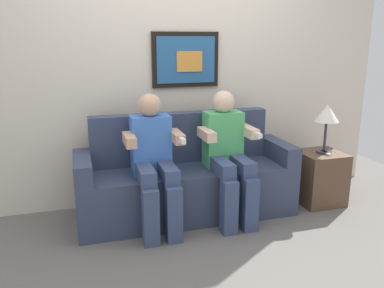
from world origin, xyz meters
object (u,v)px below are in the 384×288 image
(spare_remote_on_table, at_px, (326,153))
(person_on_right, at_px, (228,152))
(couch, at_px, (186,181))
(person_on_left, at_px, (154,158))
(table_lamp, at_px, (327,115))
(side_table_right, at_px, (319,178))

(spare_remote_on_table, bearing_deg, person_on_right, -179.65)
(couch, xyz_separation_m, person_on_left, (-0.32, -0.17, 0.29))
(spare_remote_on_table, bearing_deg, table_lamp, 81.55)
(couch, bearing_deg, side_table_right, -4.66)
(side_table_right, xyz_separation_m, spare_remote_on_table, (0.01, -0.05, 0.26))
(table_lamp, bearing_deg, person_on_left, -178.34)
(person_on_right, relative_size, spare_remote_on_table, 8.54)
(couch, distance_m, person_on_right, 0.46)
(couch, bearing_deg, table_lamp, -5.22)
(person_on_left, distance_m, person_on_right, 0.64)
(table_lamp, bearing_deg, spare_remote_on_table, -98.45)
(person_on_right, distance_m, side_table_right, 1.04)
(couch, xyz_separation_m, side_table_right, (1.30, -0.11, -0.06))
(side_table_right, distance_m, spare_remote_on_table, 0.27)
(person_on_left, height_order, table_lamp, person_on_left)
(side_table_right, distance_m, table_lamp, 0.61)
(person_on_left, xyz_separation_m, spare_remote_on_table, (1.62, 0.01, -0.10))
(person_on_left, relative_size, table_lamp, 2.41)
(couch, xyz_separation_m, person_on_right, (0.32, -0.17, 0.29))
(person_on_left, bearing_deg, person_on_right, 0.00)
(side_table_right, xyz_separation_m, table_lamp, (0.01, -0.01, 0.61))
(couch, bearing_deg, person_on_left, -152.36)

